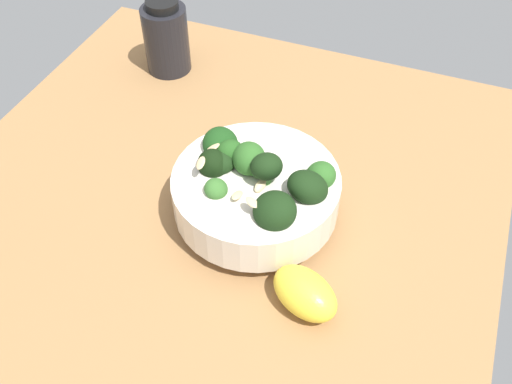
{
  "coord_description": "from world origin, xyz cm",
  "views": [
    {
      "loc": [
        -44.74,
        -22.08,
        52.46
      ],
      "look_at": [
        -2.58,
        -5.69,
        4.0
      ],
      "focal_mm": 40.63,
      "sensor_mm": 36.0,
      "label": 1
    }
  ],
  "objects": [
    {
      "name": "bowl_of_broccoli",
      "position": [
        -2.55,
        -5.69,
        4.55
      ],
      "size": [
        19.13,
        19.13,
        11.02
      ],
      "color": "silver",
      "rests_on": "ground_plane"
    },
    {
      "name": "bottle_tall",
      "position": [
        20.7,
        17.7,
        5.33
      ],
      "size": [
        6.69,
        6.69,
        11.25
      ],
      "color": "black",
      "rests_on": "ground_plane"
    },
    {
      "name": "ground_plane",
      "position": [
        0.0,
        0.0,
        -1.55
      ],
      "size": [
        68.28,
        68.28,
        3.1
      ],
      "primitive_type": "cube",
      "color": "#996D42"
    },
    {
      "name": "lemon_wedge",
      "position": [
        -12.37,
        -14.86,
        2.18
      ],
      "size": [
        7.7,
        9.03,
        4.36
      ],
      "primitive_type": "ellipsoid",
      "rotation": [
        0.0,
        0.0,
        4.28
      ],
      "color": "yellow",
      "rests_on": "ground_plane"
    }
  ]
}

